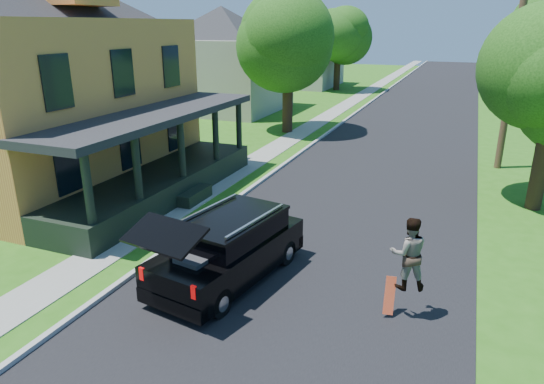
% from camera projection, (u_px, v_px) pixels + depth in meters
% --- Properties ---
extents(ground, '(140.00, 140.00, 0.00)m').
position_uv_depth(ground, '(271.00, 327.00, 10.16)').
color(ground, '#286213').
rests_on(ground, ground).
extents(street, '(8.00, 120.00, 0.02)m').
position_uv_depth(street, '(403.00, 135.00, 27.67)').
color(street, black).
rests_on(street, ground).
extents(curb, '(0.15, 120.00, 0.12)m').
position_uv_depth(curb, '(334.00, 130.00, 29.10)').
color(curb, '#9C9C97').
rests_on(curb, ground).
extents(sidewalk, '(1.30, 120.00, 0.03)m').
position_uv_depth(sidewalk, '(309.00, 128.00, 29.65)').
color(sidewalk, gray).
rests_on(sidewalk, ground).
extents(front_walk, '(6.50, 1.20, 0.03)m').
position_uv_depth(front_walk, '(102.00, 188.00, 18.77)').
color(front_walk, gray).
rests_on(front_walk, ground).
extents(main_house, '(15.56, 15.56, 10.10)m').
position_uv_depth(main_house, '(17.00, 54.00, 18.32)').
color(main_house, '#DD9140').
rests_on(main_house, ground).
extents(neighbor_house_mid, '(12.78, 12.78, 8.30)m').
position_uv_depth(neighbor_house_mid, '(222.00, 51.00, 34.57)').
color(neighbor_house_mid, '#9C998A').
rests_on(neighbor_house_mid, ground).
extents(neighbor_house_far, '(12.78, 12.78, 8.30)m').
position_uv_depth(neighbor_house_far, '(296.00, 43.00, 48.58)').
color(neighbor_house_far, '#9C998A').
rests_on(neighbor_house_far, ground).
extents(black_suv, '(2.51, 4.94, 2.20)m').
position_uv_depth(black_suv, '(228.00, 248.00, 11.80)').
color(black_suv, black).
rests_on(black_suv, ground).
extents(skateboarder, '(0.94, 0.83, 1.60)m').
position_uv_depth(skateboarder, '(409.00, 253.00, 10.10)').
color(skateboarder, black).
rests_on(skateboarder, ground).
extents(skateboard, '(0.23, 0.42, 0.80)m').
position_uv_depth(skateboard, '(389.00, 296.00, 10.45)').
color(skateboard, '#B7310F').
rests_on(skateboard, ground).
extents(tree_left_mid, '(5.78, 5.65, 8.62)m').
position_uv_depth(tree_left_mid, '(288.00, 31.00, 26.71)').
color(tree_left_mid, black).
rests_on(tree_left_mid, ground).
extents(tree_left_far, '(5.60, 5.37, 8.22)m').
position_uv_depth(tree_left_far, '(338.00, 31.00, 44.82)').
color(tree_left_far, black).
rests_on(tree_left_far, ground).
extents(utility_pole_near, '(1.79, 0.55, 9.69)m').
position_uv_depth(utility_pole_near, '(516.00, 50.00, 19.77)').
color(utility_pole_near, '#452B20').
rests_on(utility_pole_near, ground).
extents(utility_pole_far, '(1.73, 0.46, 10.41)m').
position_uv_depth(utility_pole_far, '(538.00, 34.00, 32.34)').
color(utility_pole_far, '#452B20').
rests_on(utility_pole_far, ground).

